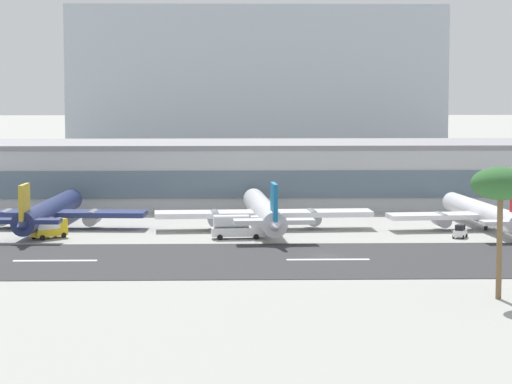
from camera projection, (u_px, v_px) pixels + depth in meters
ground_plane at (326, 256)px, 169.78m from camera, size 1400.00×1400.00×0.00m
runway_strip at (328, 260)px, 165.93m from camera, size 800.00×33.14×0.08m
runway_centreline_dash_3 at (55, 261)px, 164.86m from camera, size 12.00×1.20×0.01m
runway_centreline_dash_4 at (328, 259)px, 165.93m from camera, size 12.00×1.20×0.01m
terminal_building at (259, 173)px, 241.06m from camera, size 148.19×29.40×13.04m
distant_hotel_block at (256, 84)px, 369.61m from camera, size 118.38×32.67×49.24m
airliner_gold_tail_gate_0 at (48, 212)px, 200.17m from camera, size 34.40×44.82×9.35m
airliner_blue_tail_gate_1 at (264, 212)px, 199.00m from camera, size 38.13×46.29×9.66m
airliner_red_tail_gate_2 at (486, 214)px, 199.00m from camera, size 34.24×41.75×8.72m
service_baggage_tug_0 at (460, 232)px, 189.19m from camera, size 2.93×3.58×2.20m
service_fuel_truck_1 at (238, 226)px, 188.21m from camera, size 8.69×3.44×3.95m
service_box_truck_2 at (49, 228)px, 188.38m from camera, size 6.01×5.87×3.25m
palm_tree_1 at (501, 185)px, 135.10m from camera, size 7.09×7.09×15.70m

